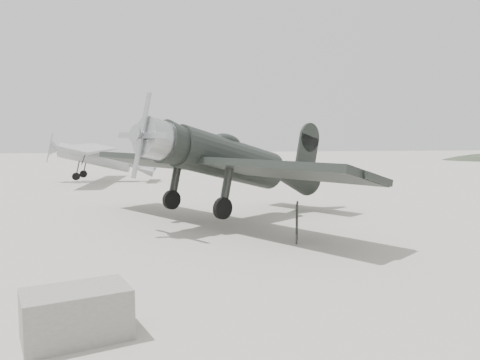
% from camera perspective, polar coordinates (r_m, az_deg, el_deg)
% --- Properties ---
extents(ground, '(160.00, 160.00, 0.00)m').
position_cam_1_polar(ground, '(19.31, -0.47, -4.75)').
color(ground, '#A7A194').
rests_on(ground, ground).
extents(lowwing_monoplane, '(11.09, 12.66, 4.43)m').
position_cam_1_polar(lowwing_monoplane, '(18.79, -0.42, 2.16)').
color(lowwing_monoplane, black).
rests_on(lowwing_monoplane, ground).
extents(highwing_monoplane, '(7.91, 11.14, 3.15)m').
position_cam_1_polar(highwing_monoplane, '(36.26, -16.79, 2.91)').
color(highwing_monoplane, '#949799').
rests_on(highwing_monoplane, ground).
extents(equipment_block, '(1.95, 1.55, 0.85)m').
position_cam_1_polar(equipment_block, '(8.61, -19.32, -15.15)').
color(equipment_block, slate).
rests_on(equipment_block, ground).
extents(sign_board, '(0.34, 0.86, 1.29)m').
position_cam_1_polar(sign_board, '(15.11, 6.96, -4.67)').
color(sign_board, '#333333').
rests_on(sign_board, ground).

